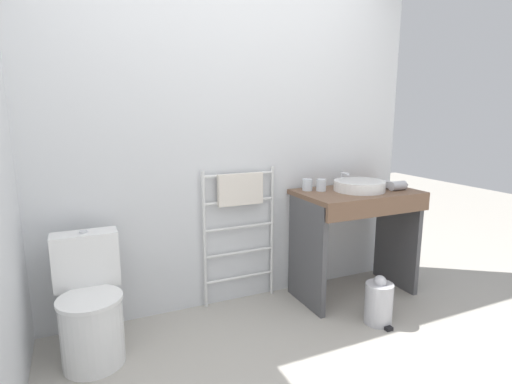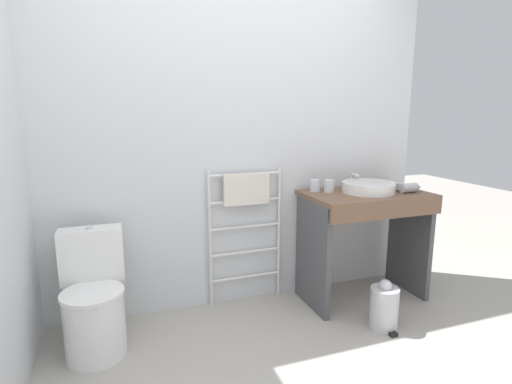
{
  "view_description": "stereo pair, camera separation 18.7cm",
  "coord_description": "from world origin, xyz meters",
  "px_view_note": "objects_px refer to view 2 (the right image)",
  "views": [
    {
      "loc": [
        -1.05,
        -1.33,
        1.43
      ],
      "look_at": [
        -0.09,
        0.78,
        0.97
      ],
      "focal_mm": 28.0,
      "sensor_mm": 36.0,
      "label": 1
    },
    {
      "loc": [
        -0.87,
        -1.4,
        1.43
      ],
      "look_at": [
        -0.09,
        0.78,
        0.97
      ],
      "focal_mm": 28.0,
      "sensor_mm": 36.0,
      "label": 2
    }
  ],
  "objects_px": {
    "toilet": "(94,302)",
    "trash_bin": "(384,307)",
    "cup_near_edge": "(329,186)",
    "towel_radiator": "(246,208)",
    "sink_basin": "(368,187)",
    "cup_near_wall": "(315,186)",
    "hair_dryer": "(408,187)"
  },
  "relations": [
    {
      "from": "trash_bin",
      "to": "cup_near_edge",
      "type": "bearing_deg",
      "value": 102.85
    },
    {
      "from": "toilet",
      "to": "cup_near_wall",
      "type": "bearing_deg",
      "value": 8.02
    },
    {
      "from": "trash_bin",
      "to": "hair_dryer",
      "type": "bearing_deg",
      "value": 39.05
    },
    {
      "from": "towel_radiator",
      "to": "cup_near_edge",
      "type": "distance_m",
      "value": 0.65
    },
    {
      "from": "towel_radiator",
      "to": "cup_near_edge",
      "type": "relative_size",
      "value": 11.23
    },
    {
      "from": "toilet",
      "to": "sink_basin",
      "type": "distance_m",
      "value": 2.03
    },
    {
      "from": "sink_basin",
      "to": "trash_bin",
      "type": "distance_m",
      "value": 0.86
    },
    {
      "from": "toilet",
      "to": "towel_radiator",
      "type": "relative_size",
      "value": 0.72
    },
    {
      "from": "cup_near_edge",
      "to": "towel_radiator",
      "type": "bearing_deg",
      "value": 166.91
    },
    {
      "from": "cup_near_wall",
      "to": "trash_bin",
      "type": "distance_m",
      "value": 0.98
    },
    {
      "from": "sink_basin",
      "to": "cup_near_wall",
      "type": "xyz_separation_m",
      "value": [
        -0.35,
        0.18,
        0.0
      ]
    },
    {
      "from": "sink_basin",
      "to": "trash_bin",
      "type": "relative_size",
      "value": 1.12
    },
    {
      "from": "toilet",
      "to": "towel_radiator",
      "type": "distance_m",
      "value": 1.19
    },
    {
      "from": "toilet",
      "to": "towel_radiator",
      "type": "xyz_separation_m",
      "value": [
        1.07,
        0.31,
        0.43
      ]
    },
    {
      "from": "hair_dryer",
      "to": "toilet",
      "type": "bearing_deg",
      "value": 178.95
    },
    {
      "from": "cup_near_wall",
      "to": "hair_dryer",
      "type": "bearing_deg",
      "value": -22.38
    },
    {
      "from": "cup_near_wall",
      "to": "trash_bin",
      "type": "xyz_separation_m",
      "value": [
        0.21,
        -0.62,
        -0.73
      ]
    },
    {
      "from": "cup_near_wall",
      "to": "hair_dryer",
      "type": "distance_m",
      "value": 0.7
    },
    {
      "from": "hair_dryer",
      "to": "cup_near_edge",
      "type": "bearing_deg",
      "value": 159.8
    },
    {
      "from": "towel_radiator",
      "to": "trash_bin",
      "type": "height_order",
      "value": "towel_radiator"
    },
    {
      "from": "toilet",
      "to": "trash_bin",
      "type": "distance_m",
      "value": 1.86
    },
    {
      "from": "sink_basin",
      "to": "cup_near_edge",
      "type": "bearing_deg",
      "value": 156.48
    },
    {
      "from": "cup_near_edge",
      "to": "sink_basin",
      "type": "bearing_deg",
      "value": -23.52
    },
    {
      "from": "hair_dryer",
      "to": "trash_bin",
      "type": "height_order",
      "value": "hair_dryer"
    },
    {
      "from": "sink_basin",
      "to": "cup_near_edge",
      "type": "height_order",
      "value": "cup_near_edge"
    },
    {
      "from": "towel_radiator",
      "to": "cup_near_edge",
      "type": "bearing_deg",
      "value": -13.09
    },
    {
      "from": "towel_radiator",
      "to": "sink_basin",
      "type": "xyz_separation_m",
      "value": [
        0.88,
        -0.26,
        0.15
      ]
    },
    {
      "from": "sink_basin",
      "to": "towel_radiator",
      "type": "bearing_deg",
      "value": 163.61
    },
    {
      "from": "towel_radiator",
      "to": "hair_dryer",
      "type": "xyz_separation_m",
      "value": [
        1.17,
        -0.35,
        0.14
      ]
    },
    {
      "from": "toilet",
      "to": "towel_radiator",
      "type": "bearing_deg",
      "value": 15.99
    },
    {
      "from": "sink_basin",
      "to": "cup_near_edge",
      "type": "distance_m",
      "value": 0.29
    },
    {
      "from": "towel_radiator",
      "to": "cup_near_edge",
      "type": "height_order",
      "value": "towel_radiator"
    }
  ]
}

